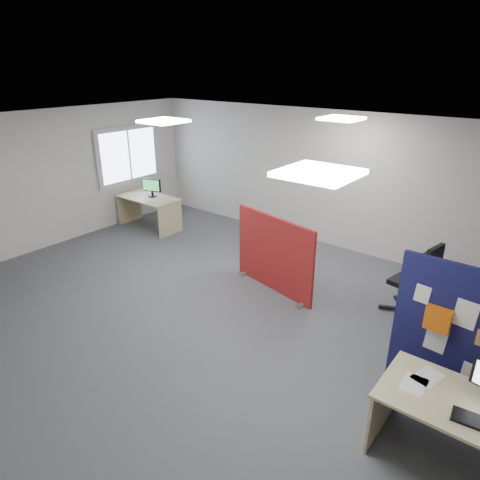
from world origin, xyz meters
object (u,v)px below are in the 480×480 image
Objects in this scene: second_desk at (150,205)px; office_chair at (420,276)px; red_divider at (274,254)px; monitor_second at (152,187)px.

second_desk is 5.93m from office_chair.
red_divider is 2.20m from office_chair.
second_desk is at bearing -150.32° from monitor_second.
red_divider is 3.91× the size of monitor_second.
second_desk is at bearing -177.62° from red_divider.
monitor_second is at bearing -169.63° from office_chair.
red_divider is 3.88m from second_desk.
monitor_second is at bearing 49.16° from second_desk.
office_chair reaches higher than second_desk.
red_divider is 1.44× the size of office_chair.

